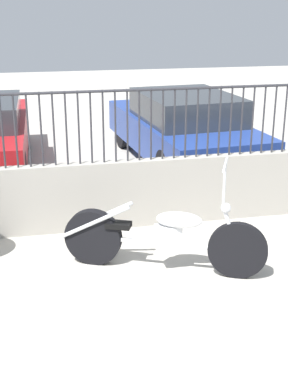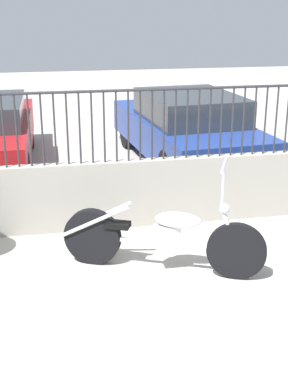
{
  "view_description": "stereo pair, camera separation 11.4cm",
  "coord_description": "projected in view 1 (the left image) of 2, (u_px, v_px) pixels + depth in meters",
  "views": [
    {
      "loc": [
        -0.88,
        -4.07,
        2.86
      ],
      "look_at": [
        0.39,
        1.86,
        0.7
      ],
      "focal_mm": 50.0,
      "sensor_mm": 36.0,
      "label": 1
    },
    {
      "loc": [
        -0.77,
        -4.09,
        2.86
      ],
      "look_at": [
        0.39,
        1.86,
        0.7
      ],
      "focal_mm": 50.0,
      "sensor_mm": 36.0,
      "label": 2
    }
  ],
  "objects": [
    {
      "name": "motorcycle_white",
      "position": [
        153.0,
        236.0,
        5.94
      ],
      "size": [
        2.16,
        1.07,
        1.31
      ],
      "rotation": [
        0.0,
        0.0,
        -0.42
      ],
      "color": "black",
      "rests_on": "ground_plane"
    },
    {
      "name": "ground_plane",
      "position": [
        145.0,
        334.0,
        4.88
      ],
      "size": [
        40.0,
        40.0,
        0.0
      ],
      "primitive_type": "plane",
      "color": "#ADA89E"
    },
    {
      "name": "low_wall",
      "position": [
        105.0,
        195.0,
        7.05
      ],
      "size": [
        8.51,
        0.18,
        0.91
      ],
      "color": "#9E998E",
      "rests_on": "ground_plane"
    },
    {
      "name": "car_blue",
      "position": [
        183.0,
        128.0,
        9.88
      ],
      "size": [
        2.09,
        4.49,
        1.32
      ],
      "rotation": [
        0.0,
        0.0,
        1.66
      ],
      "color": "black",
      "rests_on": "ground_plane"
    },
    {
      "name": "fence_railing",
      "position": [
        103.0,
        117.0,
        6.7
      ],
      "size": [
        8.51,
        0.04,
        0.93
      ],
      "color": "#2D2D33",
      "rests_on": "low_wall"
    }
  ]
}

